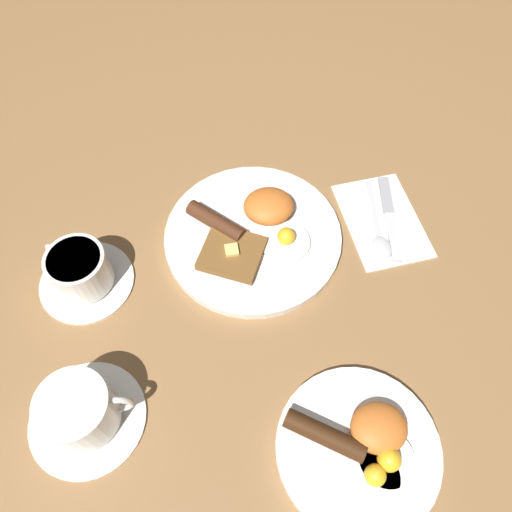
% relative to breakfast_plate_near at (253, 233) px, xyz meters
% --- Properties ---
extents(ground_plane, '(3.00, 3.00, 0.00)m').
position_rel_breakfast_plate_near_xyz_m(ground_plane, '(0.00, 0.00, -0.01)').
color(ground_plane, olive).
extents(breakfast_plate_near, '(0.28, 0.28, 0.05)m').
position_rel_breakfast_plate_near_xyz_m(breakfast_plate_near, '(0.00, 0.00, 0.00)').
color(breakfast_plate_near, white).
rests_on(breakfast_plate_near, ground_plane).
extents(breakfast_plate_far, '(0.21, 0.21, 0.05)m').
position_rel_breakfast_plate_near_xyz_m(breakfast_plate_far, '(-0.09, 0.34, 0.00)').
color(breakfast_plate_far, white).
rests_on(breakfast_plate_far, ground_plane).
extents(teacup_near, '(0.14, 0.14, 0.07)m').
position_rel_breakfast_plate_near_xyz_m(teacup_near, '(0.26, 0.05, 0.02)').
color(teacup_near, white).
rests_on(teacup_near, ground_plane).
extents(teacup_far, '(0.15, 0.15, 0.08)m').
position_rel_breakfast_plate_near_xyz_m(teacup_far, '(0.25, 0.25, 0.02)').
color(teacup_far, white).
rests_on(teacup_far, ground_plane).
extents(napkin, '(0.14, 0.19, 0.01)m').
position_rel_breakfast_plate_near_xyz_m(napkin, '(-0.21, -0.01, -0.01)').
color(napkin, white).
rests_on(napkin, ground_plane).
extents(knife, '(0.04, 0.17, 0.01)m').
position_rel_breakfast_plate_near_xyz_m(knife, '(-0.23, -0.01, -0.01)').
color(knife, silver).
rests_on(knife, napkin).
extents(spoon, '(0.04, 0.16, 0.01)m').
position_rel_breakfast_plate_near_xyz_m(spoon, '(-0.20, 0.03, -0.00)').
color(spoon, silver).
rests_on(spoon, napkin).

